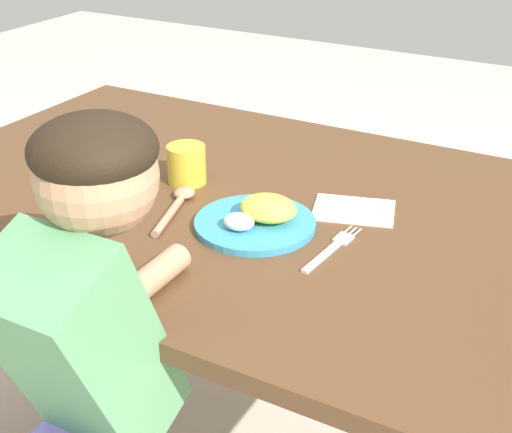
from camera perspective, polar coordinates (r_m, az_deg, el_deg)
The scene contains 6 objects.
dining_table at distance 1.51m, azimuth -1.66°, elevation -1.22°, with size 1.45×0.95×0.73m.
plate at distance 1.34m, azimuth 0.23°, elevation -0.10°, with size 0.23×0.23×0.06m.
fork at distance 1.28m, azimuth 6.05°, elevation -2.51°, with size 0.04×0.19×0.01m.
spoon at distance 1.43m, azimuth -6.26°, elevation 1.05°, with size 0.08×0.20×0.02m.
drinking_cup at distance 1.52m, azimuth -5.52°, elevation 4.13°, with size 0.08×0.08×0.08m, color gold.
napkin at distance 1.42m, azimuth 7.75°, elevation 0.50°, with size 0.16×0.11×0.00m, color white.
Camera 1 is at (0.68, -1.14, 1.37)m, focal length 50.52 mm.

